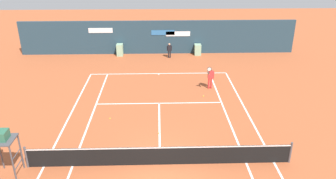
{
  "coord_description": "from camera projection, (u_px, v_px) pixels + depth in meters",
  "views": [
    {
      "loc": [
        -0.01,
        -12.5,
        9.28
      ],
      "look_at": [
        0.58,
        6.75,
        0.8
      ],
      "focal_mm": 35.26,
      "sensor_mm": 36.0,
      "label": 1
    }
  ],
  "objects": [
    {
      "name": "ground_plane",
      "position": [
        160.0,
        157.0,
        15.7
      ],
      "size": [
        80.0,
        80.0,
        0.01
      ],
      "color": "#A8512D"
    },
    {
      "name": "sponsor_back_wall",
      "position": [
        158.0,
        38.0,
        30.11
      ],
      "size": [
        25.0,
        1.02,
        3.04
      ],
      "color": "#233D4C",
      "rests_on": "ground_plane"
    },
    {
      "name": "tennis_ball_mid_court",
      "position": [
        159.0,
        133.0,
        17.64
      ],
      "size": [
        0.07,
        0.07,
        0.07
      ],
      "primitive_type": "sphere",
      "color": "#CCE033",
      "rests_on": "ground_plane"
    },
    {
      "name": "tennis_net",
      "position": [
        160.0,
        155.0,
        14.97
      ],
      "size": [
        12.1,
        0.1,
        1.07
      ],
      "color": "#4C4C51",
      "rests_on": "ground_plane"
    },
    {
      "name": "tennis_ball_near_service_line",
      "position": [
        203.0,
        96.0,
        21.94
      ],
      "size": [
        0.07,
        0.07,
        0.07
      ],
      "primitive_type": "sphere",
      "color": "#CCE033",
      "rests_on": "ground_plane"
    },
    {
      "name": "ball_kid_centre_post",
      "position": [
        169.0,
        49.0,
        29.19
      ],
      "size": [
        0.44,
        0.2,
        1.33
      ],
      "rotation": [
        0.0,
        0.0,
        3.23
      ],
      "color": "black",
      "rests_on": "ground_plane"
    },
    {
      "name": "player_on_baseline",
      "position": [
        210.0,
        76.0,
        22.81
      ],
      "size": [
        0.6,
        0.66,
        1.79
      ],
      "rotation": [
        0.0,
        0.0,
        3.19
      ],
      "color": "red",
      "rests_on": "ground_plane"
    },
    {
      "name": "umpire_chair",
      "position": [
        2.0,
        140.0,
        13.82
      ],
      "size": [
        1.0,
        1.0,
        2.6
      ],
      "rotation": [
        0.0,
        0.0,
        -1.57
      ],
      "color": "#47474C",
      "rests_on": "ground_plane"
    },
    {
      "name": "tennis_ball_by_sideline",
      "position": [
        110.0,
        118.0,
        19.14
      ],
      "size": [
        0.07,
        0.07,
        0.07
      ],
      "primitive_type": "sphere",
      "color": "#CCE033",
      "rests_on": "ground_plane"
    }
  ]
}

